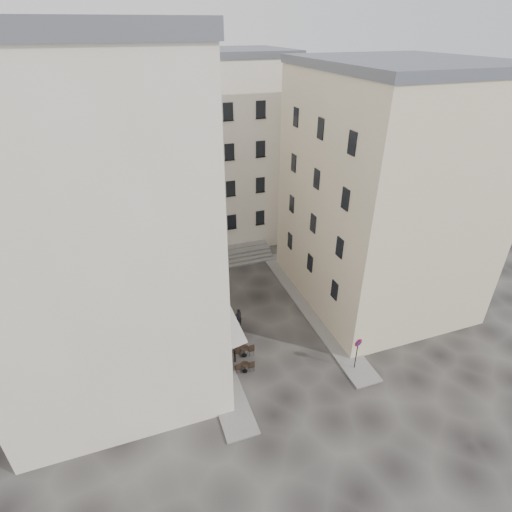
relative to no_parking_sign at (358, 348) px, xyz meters
name	(u,v)px	position (x,y,z in m)	size (l,w,h in m)	color
ground	(273,342)	(-4.30, 4.34, -1.89)	(90.00, 90.00, 0.00)	black
sidewalk_left	(202,322)	(-8.80, 8.34, -1.83)	(2.00, 22.00, 0.12)	slate
sidewalk_right	(310,306)	(0.20, 7.34, -1.83)	(2.00, 18.00, 0.12)	slate
building_left	(96,220)	(-14.80, 7.34, 8.42)	(12.20, 16.20, 20.60)	beige
building_right	(385,191)	(6.20, 7.84, 7.42)	(12.20, 14.20, 18.60)	beige
building_back	(197,152)	(-5.30, 23.34, 7.42)	(18.20, 10.20, 18.60)	beige
cafe_storefront	(212,327)	(-8.62, 5.34, -0.01)	(1.74, 7.30, 3.50)	#470A11
stone_steps	(227,257)	(-4.30, 16.91, -1.49)	(9.00, 3.15, 0.80)	slate
bollard_near	(235,356)	(-7.55, 3.34, -1.36)	(0.12, 0.12, 0.98)	black
bollard_mid	(222,325)	(-7.55, 6.84, -1.36)	(0.12, 0.12, 0.98)	black
bollard_far	(211,300)	(-7.55, 10.34, -1.36)	(0.12, 0.12, 0.98)	black
no_parking_sign	(358,348)	(0.00, 0.00, 0.00)	(0.60, 0.15, 2.66)	black
bistro_table_a	(245,366)	(-7.19, 2.26, -1.43)	(1.28, 0.60, 0.90)	black
bistro_table_b	(244,350)	(-6.78, 3.69, -1.38)	(1.42, 0.66, 1.00)	black
bistro_table_c	(222,330)	(-7.68, 6.35, -1.40)	(1.35, 0.63, 0.95)	black
bistro_table_d	(218,321)	(-7.69, 7.43, -1.40)	(1.37, 0.64, 0.96)	black
bistro_table_e	(221,315)	(-7.24, 8.16, -1.46)	(1.19, 0.56, 0.84)	black
pedestrian	(239,317)	(-6.14, 7.04, -1.10)	(0.57, 0.38, 1.57)	black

